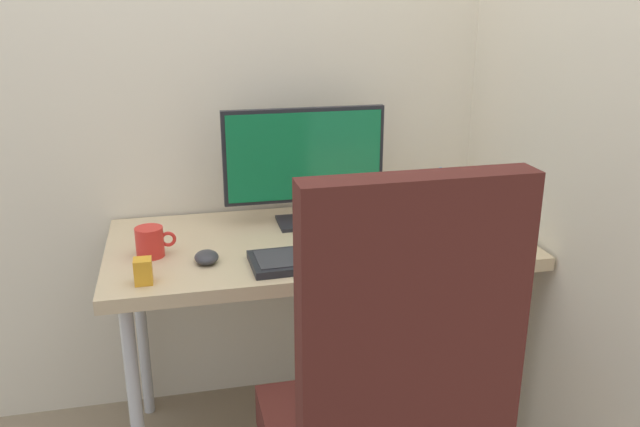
# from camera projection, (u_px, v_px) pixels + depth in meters

# --- Properties ---
(wall_back) EXTENTS (2.55, 0.04, 2.80)m
(wall_back) POSITION_uv_depth(u_px,v_px,m) (293.00, 6.00, 2.13)
(wall_back) COLOR beige
(wall_back) RESTS_ON ground_plane
(wall_side_right) EXTENTS (0.04, 1.91, 2.80)m
(wall_side_right) POSITION_uv_depth(u_px,v_px,m) (568.00, 9.00, 1.79)
(wall_side_right) COLOR beige
(wall_side_right) RESTS_ON ground_plane
(desk) EXTENTS (1.27, 0.63, 0.72)m
(desk) POSITION_uv_depth(u_px,v_px,m) (316.00, 255.00, 2.06)
(desk) COLOR #D1B78C
(desk) RESTS_ON ground_plane
(office_chair) EXTENTS (0.60, 0.63, 1.16)m
(office_chair) POSITION_uv_depth(u_px,v_px,m) (384.00, 421.00, 1.41)
(office_chair) COLOR black
(office_chair) RESTS_ON ground_plane
(monitor) EXTENTS (0.52, 0.14, 0.38)m
(monitor) POSITION_uv_depth(u_px,v_px,m) (304.00, 160.00, 2.10)
(monitor) COLOR black
(monitor) RESTS_ON desk
(keyboard) EXTENTS (0.42, 0.18, 0.02)m
(keyboard) POSITION_uv_depth(u_px,v_px,m) (323.00, 257.00, 1.86)
(keyboard) COLOR black
(keyboard) RESTS_ON desk
(mouse) EXTENTS (0.07, 0.09, 0.03)m
(mouse) POSITION_uv_depth(u_px,v_px,m) (206.00, 257.00, 1.85)
(mouse) COLOR #333338
(mouse) RESTS_ON desk
(pen_holder) EXTENTS (0.08, 0.08, 0.16)m
(pen_holder) POSITION_uv_depth(u_px,v_px,m) (445.00, 201.00, 2.25)
(pen_holder) COLOR #9EA0A5
(pen_holder) RESTS_ON desk
(notebook) EXTENTS (0.22, 0.24, 0.02)m
(notebook) POSITION_uv_depth(u_px,v_px,m) (439.00, 243.00, 1.97)
(notebook) COLOR #334C8C
(notebook) RESTS_ON desk
(coffee_mug) EXTENTS (0.12, 0.08, 0.09)m
(coffee_mug) POSITION_uv_depth(u_px,v_px,m) (150.00, 242.00, 1.88)
(coffee_mug) COLOR red
(coffee_mug) RESTS_ON desk
(desk_clamp_accessory) EXTENTS (0.05, 0.05, 0.07)m
(desk_clamp_accessory) POSITION_uv_depth(u_px,v_px,m) (143.00, 271.00, 1.71)
(desk_clamp_accessory) COLOR orange
(desk_clamp_accessory) RESTS_ON desk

